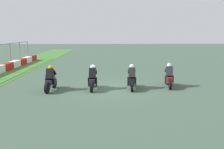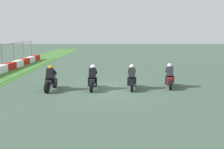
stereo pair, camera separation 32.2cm
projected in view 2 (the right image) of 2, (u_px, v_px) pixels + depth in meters
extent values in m
plane|color=#3D5343|center=(111.00, 89.00, 15.02)|extent=(120.00, 120.00, 0.00)
cube|color=white|center=(0.00, 69.00, 20.65)|extent=(1.87, 0.60, 0.64)
cube|color=red|center=(9.00, 66.00, 22.52)|extent=(1.87, 0.60, 0.64)
cube|color=white|center=(17.00, 64.00, 24.40)|extent=(1.87, 0.60, 0.64)
cube|color=red|center=(24.00, 62.00, 26.28)|extent=(1.87, 0.60, 0.64)
cube|color=white|center=(30.00, 60.00, 28.15)|extent=(1.87, 0.60, 0.64)
cube|color=red|center=(35.00, 58.00, 30.03)|extent=(1.87, 0.60, 0.64)
cylinder|color=slate|center=(2.00, 56.00, 23.26)|extent=(0.10, 0.10, 2.31)
cylinder|color=slate|center=(14.00, 54.00, 26.05)|extent=(0.10, 0.10, 2.31)
cylinder|color=slate|center=(23.00, 52.00, 28.84)|extent=(0.10, 0.10, 2.31)
cylinder|color=slate|center=(31.00, 50.00, 31.63)|extent=(0.10, 0.10, 2.31)
cylinder|color=black|center=(168.00, 80.00, 16.01)|extent=(0.65, 0.21, 0.64)
cylinder|color=black|center=(170.00, 85.00, 14.64)|extent=(0.65, 0.21, 0.64)
cube|color=maroon|center=(169.00, 79.00, 15.30)|extent=(1.13, 0.45, 0.40)
ellipsoid|color=maroon|center=(169.00, 75.00, 15.34)|extent=(0.51, 0.35, 0.24)
cube|color=red|center=(170.00, 81.00, 14.79)|extent=(0.08, 0.17, 0.08)
cylinder|color=#A5A5AD|center=(173.00, 83.00, 14.96)|extent=(0.43, 0.15, 0.10)
cube|color=#232329|center=(170.00, 72.00, 15.11)|extent=(0.53, 0.45, 0.66)
sphere|color=silver|center=(170.00, 66.00, 15.27)|extent=(0.33, 0.33, 0.30)
cube|color=slate|center=(169.00, 73.00, 15.73)|extent=(0.18, 0.28, 0.23)
cube|color=#232329|center=(166.00, 80.00, 15.20)|extent=(0.20, 0.16, 0.52)
cube|color=#232329|center=(173.00, 80.00, 15.15)|extent=(0.20, 0.16, 0.52)
cube|color=#232329|center=(166.00, 70.00, 15.50)|extent=(0.39, 0.14, 0.31)
cube|color=#232329|center=(172.00, 70.00, 15.46)|extent=(0.39, 0.14, 0.31)
cylinder|color=black|center=(132.00, 82.00, 15.54)|extent=(0.65, 0.18, 0.64)
cylinder|color=black|center=(132.00, 86.00, 14.17)|extent=(0.65, 0.18, 0.64)
cube|color=black|center=(132.00, 81.00, 14.82)|extent=(1.12, 0.39, 0.40)
ellipsoid|color=black|center=(132.00, 76.00, 14.87)|extent=(0.50, 0.33, 0.24)
cube|color=red|center=(132.00, 82.00, 14.32)|extent=(0.07, 0.16, 0.08)
cylinder|color=#A5A5AD|center=(134.00, 84.00, 14.49)|extent=(0.43, 0.13, 0.10)
cube|color=black|center=(132.00, 73.00, 14.64)|extent=(0.51, 0.43, 0.66)
sphere|color=silver|center=(132.00, 67.00, 14.80)|extent=(0.32, 0.32, 0.30)
cube|color=slate|center=(132.00, 74.00, 15.26)|extent=(0.17, 0.27, 0.23)
cube|color=black|center=(128.00, 81.00, 14.72)|extent=(0.19, 0.15, 0.52)
cube|color=black|center=(135.00, 81.00, 14.69)|extent=(0.19, 0.15, 0.52)
cube|color=black|center=(129.00, 71.00, 15.02)|extent=(0.39, 0.12, 0.31)
cube|color=black|center=(135.00, 72.00, 15.00)|extent=(0.39, 0.12, 0.31)
cylinder|color=black|center=(94.00, 82.00, 15.43)|extent=(0.64, 0.16, 0.64)
cylinder|color=black|center=(91.00, 87.00, 14.06)|extent=(0.64, 0.16, 0.64)
cube|color=#262629|center=(93.00, 81.00, 14.71)|extent=(1.11, 0.36, 0.40)
ellipsoid|color=#262629|center=(93.00, 76.00, 14.76)|extent=(0.49, 0.32, 0.24)
cube|color=red|center=(92.00, 83.00, 14.21)|extent=(0.07, 0.16, 0.08)
cylinder|color=#A5A5AD|center=(95.00, 85.00, 14.38)|extent=(0.42, 0.11, 0.10)
cube|color=black|center=(92.00, 73.00, 14.53)|extent=(0.50, 0.42, 0.66)
sphere|color=silver|center=(93.00, 67.00, 14.69)|extent=(0.31, 0.31, 0.30)
cube|color=slate|center=(94.00, 74.00, 15.15)|extent=(0.16, 0.27, 0.23)
cube|color=black|center=(89.00, 82.00, 14.60)|extent=(0.18, 0.15, 0.52)
cube|color=black|center=(96.00, 82.00, 14.59)|extent=(0.18, 0.15, 0.52)
cube|color=black|center=(90.00, 72.00, 14.90)|extent=(0.39, 0.11, 0.31)
cube|color=black|center=(96.00, 72.00, 14.89)|extent=(0.39, 0.11, 0.31)
cylinder|color=black|center=(55.00, 83.00, 15.22)|extent=(0.65, 0.19, 0.64)
cylinder|color=black|center=(47.00, 88.00, 13.85)|extent=(0.65, 0.19, 0.64)
cube|color=#232329|center=(51.00, 82.00, 14.50)|extent=(1.12, 0.41, 0.40)
ellipsoid|color=#232329|center=(51.00, 77.00, 14.55)|extent=(0.50, 0.34, 0.24)
cube|color=red|center=(48.00, 83.00, 14.00)|extent=(0.07, 0.16, 0.08)
cylinder|color=#A5A5AD|center=(52.00, 85.00, 14.17)|extent=(0.43, 0.13, 0.10)
cube|color=black|center=(50.00, 74.00, 14.32)|extent=(0.51, 0.44, 0.66)
sphere|color=orange|center=(51.00, 68.00, 14.48)|extent=(0.32, 0.32, 0.30)
cube|color=#559698|center=(53.00, 75.00, 14.94)|extent=(0.17, 0.27, 0.23)
cube|color=black|center=(47.00, 82.00, 14.40)|extent=(0.19, 0.15, 0.52)
cube|color=black|center=(54.00, 83.00, 14.37)|extent=(0.19, 0.15, 0.52)
cube|color=black|center=(49.00, 72.00, 14.70)|extent=(0.39, 0.13, 0.31)
cube|color=black|center=(55.00, 72.00, 14.67)|extent=(0.39, 0.13, 0.31)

